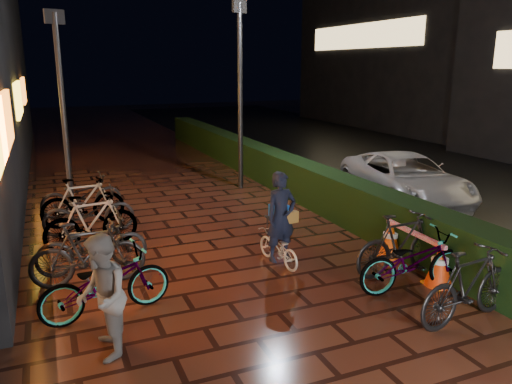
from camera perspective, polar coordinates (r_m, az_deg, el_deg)
name	(u,v)px	position (r m, az deg, el deg)	size (l,w,h in m)	color
ground	(278,313)	(7.43, 2.56, -13.63)	(80.00, 80.00, 0.00)	#381911
asphalt_road	(476,183)	(16.48, 23.89, 0.90)	(11.00, 60.00, 0.01)	black
hedge	(264,164)	(15.50, 0.95, 3.24)	(0.70, 20.00, 1.00)	black
bystander_person	(102,297)	(6.38, -17.19, -11.42)	(0.76, 0.59, 1.56)	slate
van	(405,178)	(13.54, 16.70, 1.52)	(2.04, 4.43, 1.23)	silver
lamp_post_hedge	(240,88)	(14.22, -1.84, 11.77)	(0.48, 0.28, 5.18)	black
lamp_post_sf	(63,106)	(12.45, -21.22, 9.17)	(0.44, 0.21, 4.67)	black
cyclist	(280,231)	(8.83, 2.72, -4.49)	(0.65, 1.24, 1.71)	silver
traffic_barrier	(413,251)	(9.12, 17.53, -6.42)	(0.50, 1.78, 0.72)	#FB3C0D
cart_assembly	(279,212)	(10.52, 2.60, -2.35)	(0.50, 0.51, 0.91)	black
parked_bikes_storefront	(89,225)	(10.05, -18.54, -3.65)	(2.10, 6.21, 1.09)	black
parked_bikes_hedge	(424,262)	(8.21, 18.69, -7.60)	(2.12, 2.35, 1.09)	black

